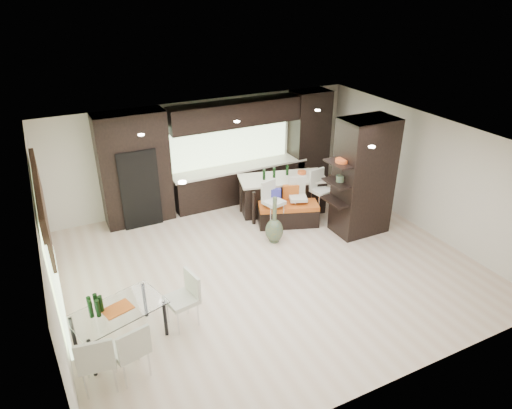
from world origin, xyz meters
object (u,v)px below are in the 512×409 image
stool_left (274,211)px  stool_mid (298,205)px  stool_right (321,199)px  chair_end (182,303)px  floor_vase (274,220)px  chair_far (98,361)px  bench (288,214)px  chair_near (130,351)px  dining_table (121,327)px  kitchen_island (282,194)px

stool_left → stool_mid: 0.66m
stool_mid → stool_right: bearing=19.7°
stool_left → chair_end: stool_left is taller
stool_left → chair_end: size_ratio=1.06×
floor_vase → chair_far: 4.86m
bench → floor_vase: (-0.68, -0.54, 0.28)m
chair_near → dining_table: bearing=76.9°
bench → chair_far: (-4.87, -3.01, 0.20)m
kitchen_island → chair_near: chair_near is taller
kitchen_island → floor_vase: 1.60m
bench → stool_mid: bearing=18.7°
stool_left → dining_table: stool_left is taller
stool_mid → floor_vase: 1.07m
stool_mid → bench: bearing=-160.1°
floor_vase → chair_near: 4.48m
stool_mid → chair_near: (-4.67, -3.00, -0.00)m
stool_left → chair_far: 5.37m
stool_mid → dining_table: bearing=-132.9°
stool_mid → chair_near: stool_mid is taller
floor_vase → kitchen_island: bearing=54.6°
floor_vase → chair_near: bearing=-146.7°
kitchen_island → stool_right: stool_right is taller
kitchen_island → chair_end: size_ratio=2.39×
floor_vase → dining_table: 4.13m
stool_mid → stool_right: size_ratio=0.92×
chair_near → chair_far: size_ratio=0.97×
dining_table → chair_far: chair_far is taller
kitchen_island → dining_table: bearing=-132.3°
kitchen_island → chair_end: chair_end is taller
stool_mid → floor_vase: size_ratio=0.83×
kitchen_island → stool_left: size_ratio=2.25×
chair_end → stool_mid: bearing=-68.5°
dining_table → kitchen_island: bearing=16.1°
chair_far → chair_end: 1.66m
stool_mid → stool_left: bearing=-158.1°
kitchen_island → stool_mid: 0.76m
floor_vase → chair_far: bearing=-149.5°
dining_table → floor_vase: bearing=7.9°
stool_left → dining_table: (-4.01, -2.26, -0.13)m
stool_left → bench: stool_left is taller
chair_far → chair_end: (1.48, 0.74, -0.02)m
stool_mid → chair_far: size_ratio=0.97×
bench → chair_near: 5.35m
stool_mid → chair_near: size_ratio=1.00×
kitchen_island → floor_vase: floor_vase is taller
chair_near → chair_far: 0.45m
stool_right → bench: 0.93m
kitchen_island → bench: 0.81m
chair_far → stool_mid: bearing=39.2°
stool_left → chair_near: 5.00m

